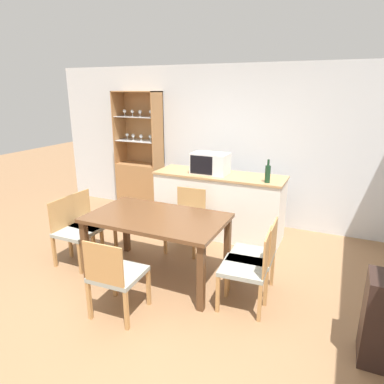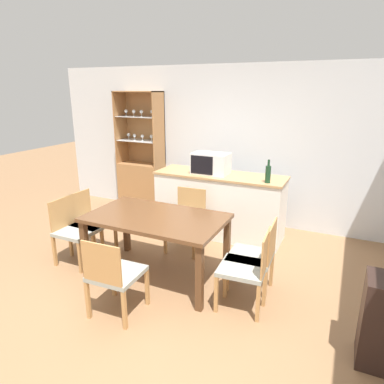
{
  "view_description": "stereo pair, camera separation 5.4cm",
  "coord_description": "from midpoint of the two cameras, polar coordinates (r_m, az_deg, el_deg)",
  "views": [
    {
      "loc": [
        1.72,
        -2.76,
        2.17
      ],
      "look_at": [
        -0.06,
        1.16,
        0.87
      ],
      "focal_mm": 32.0,
      "sensor_mm": 36.0,
      "label": 1
    },
    {
      "loc": [
        1.77,
        -2.74,
        2.17
      ],
      "look_at": [
        -0.06,
        1.16,
        0.87
      ],
      "focal_mm": 32.0,
      "sensor_mm": 36.0,
      "label": 2
    }
  ],
  "objects": [
    {
      "name": "dining_chair_side_left_near",
      "position": [
        4.63,
        -19.33,
        -6.1
      ],
      "size": [
        0.46,
        0.46,
        0.84
      ],
      "rotation": [
        0.0,
        0.0,
        -1.57
      ],
      "color": "#999E93",
      "rests_on": "ground_plane"
    },
    {
      "name": "dining_chair_head_far",
      "position": [
        4.74,
        -1.23,
        -4.57
      ],
      "size": [
        0.48,
        0.48,
        0.84
      ],
      "rotation": [
        0.0,
        0.0,
        3.19
      ],
      "color": "#999E93",
      "rests_on": "ground_plane"
    },
    {
      "name": "dining_chair_side_left_far",
      "position": [
        4.82,
        -17.05,
        -4.97
      ],
      "size": [
        0.48,
        0.48,
        0.84
      ],
      "rotation": [
        0.0,
        0.0,
        -1.62
      ],
      "color": "#999E93",
      "rests_on": "ground_plane"
    },
    {
      "name": "dining_chair_side_right_near",
      "position": [
        3.58,
        8.95,
        -12.33
      ],
      "size": [
        0.49,
        0.49,
        0.84
      ],
      "rotation": [
        0.0,
        0.0,
        1.64
      ],
      "color": "#999E93",
      "rests_on": "ground_plane"
    },
    {
      "name": "dining_chair_side_right_far",
      "position": [
        3.82,
        10.11,
        -10.43
      ],
      "size": [
        0.48,
        0.48,
        0.84
      ],
      "rotation": [
        0.0,
        0.0,
        1.62
      ],
      "color": "#999E93",
      "rests_on": "ground_plane"
    },
    {
      "name": "dining_chair_head_near",
      "position": [
        3.5,
        -13.03,
        -13.33
      ],
      "size": [
        0.48,
        0.48,
        0.84
      ],
      "rotation": [
        0.0,
        0.0,
        0.04
      ],
      "color": "#999E93",
      "rests_on": "ground_plane"
    },
    {
      "name": "wine_bottle",
      "position": [
        4.69,
        12.18,
        3.03
      ],
      "size": [
        0.07,
        0.07,
        0.32
      ],
      "color": "#193D23",
      "rests_on": "kitchen_counter"
    },
    {
      "name": "wall_back",
      "position": [
        5.72,
        6.46,
        7.74
      ],
      "size": [
        6.8,
        0.06,
        2.55
      ],
      "color": "silver",
      "rests_on": "ground_plane"
    },
    {
      "name": "microwave",
      "position": [
        5.08,
        2.74,
        4.79
      ],
      "size": [
        0.54,
        0.33,
        0.31
      ],
      "color": "silver",
      "rests_on": "kitchen_counter"
    },
    {
      "name": "display_cabinet",
      "position": [
        6.38,
        -8.8,
        2.44
      ],
      "size": [
        0.82,
        0.4,
        2.13
      ],
      "color": "#A37042",
      "rests_on": "ground_plane"
    },
    {
      "name": "dining_table",
      "position": [
        3.99,
        -6.27,
        -5.25
      ],
      "size": [
        1.58,
        0.93,
        0.77
      ],
      "color": "brown",
      "rests_on": "ground_plane"
    },
    {
      "name": "ground_plane",
      "position": [
        3.91,
        -6.89,
        -17.01
      ],
      "size": [
        18.0,
        18.0,
        0.0
      ],
      "primitive_type": "plane",
      "color": "#936B47"
    },
    {
      "name": "kitchen_counter",
      "position": [
        5.23,
        4.17,
        -2.07
      ],
      "size": [
        1.95,
        0.63,
        0.96
      ],
      "color": "white",
      "rests_on": "ground_plane"
    }
  ]
}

